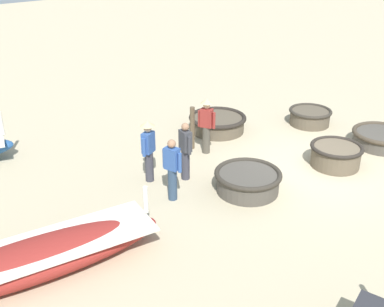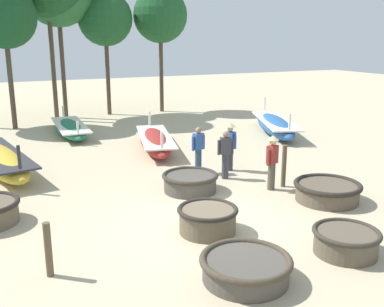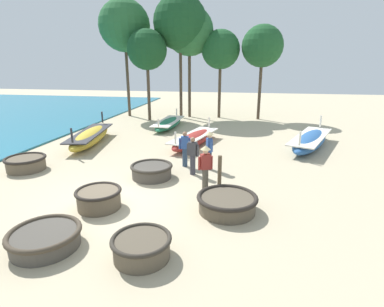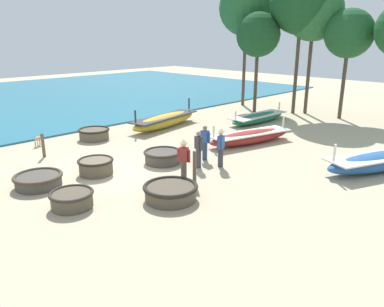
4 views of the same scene
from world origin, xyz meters
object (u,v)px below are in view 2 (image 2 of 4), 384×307
(long_boat_blue_hull, at_px, (155,141))
(tree_rightmost, at_px, (105,19))
(mooring_post_shoreline, at_px, (48,250))
(long_boat_ochre_hull, at_px, (70,128))
(fisherman_crouching, at_px, (272,159))
(long_boat_green_hull, at_px, (275,125))
(coracle_front_left, at_px, (327,191))
(mooring_post_mid_beach, at_px, (284,166))
(fisherman_standing_left, at_px, (230,143))
(coracle_center, at_px, (246,267))
(fisherman_with_hat, at_px, (225,153))
(tree_leftmost, at_px, (4,17))
(long_boat_red_hull, at_px, (1,160))
(coracle_front_right, at_px, (208,219))
(coracle_tilted, at_px, (346,241))
(coracle_nearest, at_px, (190,182))
(tree_left_mid, at_px, (160,16))
(fisherman_by_coracle, at_px, (198,149))

(long_boat_blue_hull, xyz_separation_m, tree_rightmost, (0.53, 9.24, 5.07))
(mooring_post_shoreline, height_order, tree_rightmost, tree_rightmost)
(long_boat_ochre_hull, distance_m, tree_rightmost, 7.73)
(fisherman_crouching, relative_size, mooring_post_shoreline, 1.52)
(long_boat_green_hull, bearing_deg, coracle_front_left, -115.80)
(mooring_post_mid_beach, height_order, tree_rightmost, tree_rightmost)
(coracle_front_left, relative_size, fisherman_standing_left, 1.12)
(coracle_center, relative_size, fisherman_with_hat, 1.12)
(long_boat_ochre_hull, bearing_deg, tree_leftmost, 130.21)
(long_boat_green_hull, relative_size, mooring_post_mid_beach, 4.31)
(fisherman_standing_left, height_order, tree_rightmost, tree_rightmost)
(mooring_post_shoreline, bearing_deg, long_boat_red_hull, 93.87)
(fisherman_with_hat, bearing_deg, coracle_front_right, -124.49)
(coracle_tilted, bearing_deg, fisherman_crouching, 77.18)
(coracle_nearest, distance_m, coracle_center, 5.15)
(tree_left_mid, bearing_deg, coracle_front_right, -107.65)
(tree_rightmost, bearing_deg, coracle_front_left, -83.90)
(coracle_center, relative_size, long_boat_green_hull, 0.31)
(fisherman_by_coracle, height_order, tree_leftmost, tree_leftmost)
(coracle_front_left, height_order, tree_rightmost, tree_rightmost)
(long_boat_green_hull, relative_size, tree_leftmost, 0.82)
(coracle_center, xyz_separation_m, coracle_front_left, (4.29, 2.68, 0.03))
(fisherman_with_hat, distance_m, tree_leftmost, 13.65)
(long_boat_green_hull, bearing_deg, tree_left_mid, 106.45)
(tree_rightmost, bearing_deg, long_boat_green_hull, -56.57)
(long_boat_blue_hull, height_order, fisherman_by_coracle, fisherman_by_coracle)
(long_boat_green_hull, bearing_deg, long_boat_blue_hull, -174.71)
(coracle_center, xyz_separation_m, fisherman_standing_left, (3.27, 6.41, 0.70))
(long_boat_red_hull, bearing_deg, long_boat_blue_hull, 7.38)
(long_boat_red_hull, distance_m, tree_left_mid, 14.65)
(long_boat_blue_hull, xyz_separation_m, mooring_post_shoreline, (-5.31, -8.53, 0.20))
(coracle_nearest, relative_size, coracle_front_left, 0.90)
(coracle_front_right, bearing_deg, coracle_tilted, -45.22)
(fisherman_by_coracle, height_order, tree_rightmost, tree_rightmost)
(coracle_nearest, height_order, long_boat_ochre_hull, long_boat_ochre_hull)
(tree_rightmost, bearing_deg, coracle_center, -97.31)
(fisherman_standing_left, distance_m, mooring_post_shoreline, 8.12)
(mooring_post_shoreline, xyz_separation_m, tree_rightmost, (5.83, 17.77, 4.88))
(fisherman_with_hat, relative_size, tree_left_mid, 0.22)
(coracle_front_left, bearing_deg, mooring_post_shoreline, -172.70)
(coracle_center, bearing_deg, long_boat_blue_hull, 79.09)
(coracle_center, relative_size, mooring_post_mid_beach, 1.35)
(tree_left_mid, bearing_deg, mooring_post_shoreline, -117.34)
(mooring_post_shoreline, bearing_deg, coracle_nearest, 36.55)
(coracle_center, relative_size, coracle_front_right, 1.23)
(long_boat_red_hull, relative_size, fisherman_by_coracle, 3.60)
(tree_left_mid, bearing_deg, mooring_post_mid_beach, -96.89)
(coracle_front_left, distance_m, long_boat_ochre_hull, 12.90)
(coracle_tilted, bearing_deg, fisherman_by_coracle, 92.67)
(fisherman_with_hat, bearing_deg, coracle_center, -115.37)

